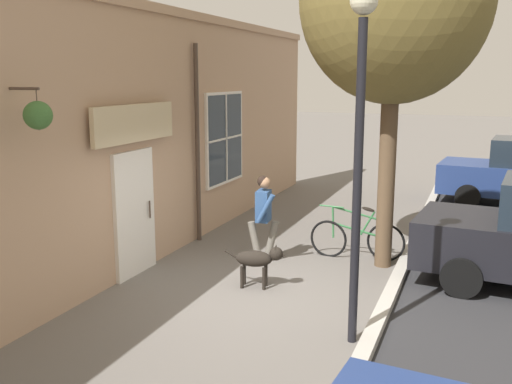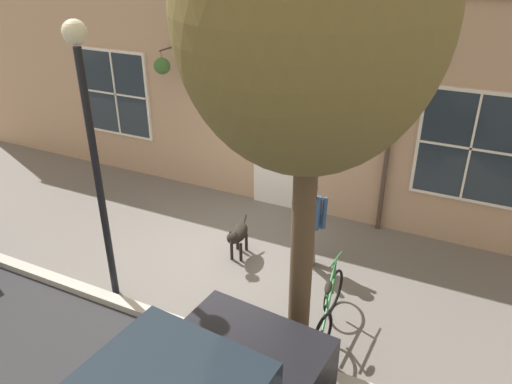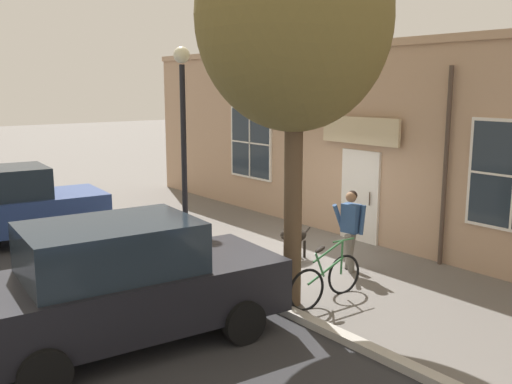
# 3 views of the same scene
# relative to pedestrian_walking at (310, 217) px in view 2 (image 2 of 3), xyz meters

# --- Properties ---
(ground_plane) EXTENTS (90.00, 90.00, 0.00)m
(ground_plane) POSITION_rel_pedestrian_walking_xyz_m (0.39, -1.44, -0.93)
(ground_plane) COLOR #66605B
(storefront_facade) EXTENTS (0.95, 18.00, 4.51)m
(storefront_facade) POSITION_rel_pedestrian_walking_xyz_m (-1.95, -1.44, 1.33)
(storefront_facade) COLOR tan
(storefront_facade) RESTS_ON ground_plane
(pedestrian_walking) EXTENTS (0.56, 0.55, 1.58)m
(pedestrian_walking) POSITION_rel_pedestrian_walking_xyz_m (0.00, 0.00, 0.00)
(pedestrian_walking) COLOR #6B665B
(pedestrian_walking) RESTS_ON ground_plane
(dog_on_leash) EXTENTS (0.99, 0.39, 0.71)m
(dog_on_leash) POSITION_rel_pedestrian_walking_xyz_m (0.37, -1.20, -0.47)
(dog_on_leash) COLOR black
(dog_on_leash) RESTS_ON ground_plane
(street_tree_by_curb) EXTENTS (3.13, 2.81, 6.26)m
(street_tree_by_curb) POSITION_rel_pedestrian_walking_xyz_m (1.97, 0.58, 3.52)
(street_tree_by_curb) COLOR brown
(street_tree_by_curb) RESTS_ON ground_plane
(leaning_bicycle) EXTENTS (1.73, 0.26, 1.01)m
(leaning_bicycle) POSITION_rel_pedestrian_walking_xyz_m (1.50, 0.86, -0.55)
(leaning_bicycle) COLOR black
(leaning_bicycle) RESTS_ON ground_plane
(street_lamp) EXTENTS (0.32, 0.32, 4.28)m
(street_lamp) POSITION_rel_pedestrian_walking_xyz_m (2.16, -2.52, 1.91)
(street_lamp) COLOR black
(street_lamp) RESTS_ON ground_plane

